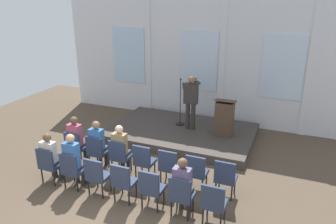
{
  "coord_description": "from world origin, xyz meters",
  "views": [
    {
      "loc": [
        3.23,
        -4.75,
        4.38
      ],
      "look_at": [
        0.07,
        2.97,
        1.3
      ],
      "focal_mm": 35.13,
      "sensor_mm": 36.0,
      "label": 1
    }
  ],
  "objects": [
    {
      "name": "audience_r1_c5",
      "position": [
        1.34,
        0.65,
        0.73
      ],
      "size": [
        0.36,
        0.39,
        1.32
      ],
      "color": "#2D2D33",
      "rests_on": "ground"
    },
    {
      "name": "audience_r1_c1",
      "position": [
        -1.34,
        0.65,
        0.76
      ],
      "size": [
        0.36,
        0.39,
        1.38
      ],
      "color": "#2D2D33",
      "rests_on": "ground"
    },
    {
      "name": "chair_r1_c4",
      "position": [
        0.67,
        0.57,
        0.53
      ],
      "size": [
        0.46,
        0.44,
        0.94
      ],
      "color": "black",
      "rests_on": "ground"
    },
    {
      "name": "ground_plane",
      "position": [
        0.0,
        0.0,
        0.0
      ],
      "size": [
        15.59,
        15.59,
        0.0
      ],
      "primitive_type": "plane",
      "color": "brown"
    },
    {
      "name": "chair_r1_c6",
      "position": [
        2.01,
        0.57,
        0.53
      ],
      "size": [
        0.46,
        0.44,
        0.94
      ],
      "color": "black",
      "rests_on": "ground"
    },
    {
      "name": "chair_r0_c1",
      "position": [
        -1.34,
        1.57,
        0.53
      ],
      "size": [
        0.46,
        0.44,
        0.94
      ],
      "color": "black",
      "rests_on": "ground"
    },
    {
      "name": "mic_stand",
      "position": [
        -0.18,
        4.63,
        0.61
      ],
      "size": [
        0.28,
        0.28,
        1.55
      ],
      "color": "black",
      "rests_on": "stage_platform"
    },
    {
      "name": "chair_r0_c3",
      "position": [
        0.0,
        1.57,
        0.53
      ],
      "size": [
        0.46,
        0.44,
        0.94
      ],
      "color": "black",
      "rests_on": "ground"
    },
    {
      "name": "audience_r1_c0",
      "position": [
        -2.01,
        0.65,
        0.71
      ],
      "size": [
        0.36,
        0.39,
        1.28
      ],
      "color": "#2D2D33",
      "rests_on": "ground"
    },
    {
      "name": "chair_r0_c2",
      "position": [
        -0.67,
        1.57,
        0.53
      ],
      "size": [
        0.46,
        0.44,
        0.94
      ],
      "color": "black",
      "rests_on": "ground"
    },
    {
      "name": "lectern",
      "position": [
        1.33,
        4.35,
        0.83
      ],
      "size": [
        0.6,
        0.48,
        1.16
      ],
      "color": "#4C3828",
      "rests_on": "stage_platform"
    },
    {
      "name": "audience_r0_c0",
      "position": [
        -2.01,
        1.65,
        0.74
      ],
      "size": [
        0.36,
        0.39,
        1.34
      ],
      "color": "#2D2D33",
      "rests_on": "ground"
    },
    {
      "name": "chair_r1_c1",
      "position": [
        -1.34,
        0.57,
        0.53
      ],
      "size": [
        0.46,
        0.44,
        0.94
      ],
      "color": "black",
      "rests_on": "ground"
    },
    {
      "name": "chair_r1_c2",
      "position": [
        -0.67,
        0.57,
        0.53
      ],
      "size": [
        0.46,
        0.44,
        0.94
      ],
      "color": "black",
      "rests_on": "ground"
    },
    {
      "name": "chair_r1_c0",
      "position": [
        -2.01,
        0.57,
        0.53
      ],
      "size": [
        0.46,
        0.44,
        0.94
      ],
      "color": "black",
      "rests_on": "ground"
    },
    {
      "name": "chair_r0_c6",
      "position": [
        2.01,
        1.57,
        0.53
      ],
      "size": [
        0.46,
        0.44,
        0.94
      ],
      "color": "black",
      "rests_on": "ground"
    },
    {
      "name": "chair_r1_c3",
      "position": [
        0.0,
        0.57,
        0.53
      ],
      "size": [
        0.46,
        0.44,
        0.94
      ],
      "color": "black",
      "rests_on": "ground"
    },
    {
      "name": "speaker",
      "position": [
        0.23,
        4.45,
        1.27
      ],
      "size": [
        0.5,
        0.69,
        1.71
      ],
      "color": "#332D28",
      "rests_on": "stage_platform"
    },
    {
      "name": "chair_r0_c5",
      "position": [
        1.34,
        1.57,
        0.53
      ],
      "size": [
        0.46,
        0.44,
        0.94
      ],
      "color": "black",
      "rests_on": "ground"
    },
    {
      "name": "rear_partition",
      "position": [
        0.03,
        5.99,
        2.09
      ],
      "size": [
        10.19,
        0.14,
        4.16
      ],
      "color": "silver",
      "rests_on": "ground"
    },
    {
      "name": "audience_r0_c2",
      "position": [
        -0.67,
        1.66,
        0.73
      ],
      "size": [
        0.36,
        0.39,
        1.31
      ],
      "color": "#2D2D33",
      "rests_on": "ground"
    },
    {
      "name": "stage_platform",
      "position": [
        0.0,
        4.29,
        0.14
      ],
      "size": [
        4.45,
        2.81,
        0.27
      ],
      "primitive_type": "cube",
      "color": "#3F3833",
      "rests_on": "ground"
    },
    {
      "name": "chair_r0_c0",
      "position": [
        -2.01,
        1.57,
        0.53
      ],
      "size": [
        0.46,
        0.44,
        0.94
      ],
      "color": "black",
      "rests_on": "ground"
    },
    {
      "name": "chair_r0_c4",
      "position": [
        0.67,
        1.57,
        0.53
      ],
      "size": [
        0.46,
        0.44,
        0.94
      ],
      "color": "black",
      "rests_on": "ground"
    },
    {
      "name": "chair_r1_c5",
      "position": [
        1.34,
        0.57,
        0.53
      ],
      "size": [
        0.46,
        0.44,
        0.94
      ],
      "color": "black",
      "rests_on": "ground"
    },
    {
      "name": "audience_r0_c1",
      "position": [
        -1.34,
        1.66,
        0.73
      ],
      "size": [
        0.36,
        0.39,
        1.32
      ],
      "color": "#2D2D33",
      "rests_on": "ground"
    }
  ]
}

